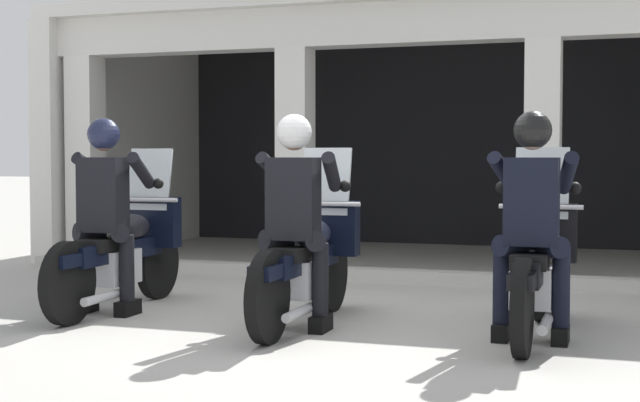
{
  "coord_description": "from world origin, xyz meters",
  "views": [
    {
      "loc": [
        2.32,
        -6.67,
        1.28
      ],
      "look_at": [
        0.0,
        0.25,
        0.92
      ],
      "focal_mm": 51.94,
      "sensor_mm": 36.0,
      "label": 1
    }
  ],
  "objects_px": {
    "police_officer_left": "(105,198)",
    "motorcycle_left": "(124,249)",
    "motorcycle_right": "(536,265)",
    "police_officer_right": "(532,206)",
    "police_officer_center": "(295,203)",
    "motorcycle_center": "(308,258)"
  },
  "relations": [
    {
      "from": "police_officer_center",
      "to": "police_officer_right",
      "type": "xyz_separation_m",
      "value": [
        1.69,
        0.1,
        0.0
      ]
    },
    {
      "from": "police_officer_left",
      "to": "motorcycle_center",
      "type": "distance_m",
      "value": 1.75
    },
    {
      "from": "motorcycle_right",
      "to": "police_officer_right",
      "type": "relative_size",
      "value": 1.29
    },
    {
      "from": "motorcycle_center",
      "to": "police_officer_right",
      "type": "relative_size",
      "value": 1.29
    },
    {
      "from": "police_officer_right",
      "to": "motorcycle_right",
      "type": "bearing_deg",
      "value": 87.54
    },
    {
      "from": "motorcycle_left",
      "to": "police_officer_left",
      "type": "distance_m",
      "value": 0.52
    },
    {
      "from": "police_officer_left",
      "to": "motorcycle_right",
      "type": "height_order",
      "value": "police_officer_left"
    },
    {
      "from": "motorcycle_left",
      "to": "police_officer_center",
      "type": "relative_size",
      "value": 1.29
    },
    {
      "from": "motorcycle_center",
      "to": "motorcycle_right",
      "type": "xyz_separation_m",
      "value": [
        1.69,
        0.1,
        0.0
      ]
    },
    {
      "from": "motorcycle_left",
      "to": "motorcycle_right",
      "type": "distance_m",
      "value": 3.38
    },
    {
      "from": "police_officer_center",
      "to": "motorcycle_right",
      "type": "bearing_deg",
      "value": 10.43
    },
    {
      "from": "police_officer_left",
      "to": "motorcycle_right",
      "type": "xyz_separation_m",
      "value": [
        3.38,
        0.22,
        -0.44
      ]
    },
    {
      "from": "police_officer_left",
      "to": "police_officer_center",
      "type": "bearing_deg",
      "value": -12.03
    },
    {
      "from": "police_officer_center",
      "to": "police_officer_right",
      "type": "distance_m",
      "value": 1.69
    },
    {
      "from": "motorcycle_left",
      "to": "police_officer_left",
      "type": "xyz_separation_m",
      "value": [
        -0.0,
        -0.28,
        0.44
      ]
    },
    {
      "from": "police_officer_left",
      "to": "motorcycle_left",
      "type": "bearing_deg",
      "value": 83.25
    },
    {
      "from": "police_officer_left",
      "to": "police_officer_right",
      "type": "bearing_deg",
      "value": -7.53
    },
    {
      "from": "motorcycle_center",
      "to": "motorcycle_right",
      "type": "bearing_deg",
      "value": 1.04
    },
    {
      "from": "motorcycle_right",
      "to": "motorcycle_left",
      "type": "bearing_deg",
      "value": 176.77
    },
    {
      "from": "motorcycle_left",
      "to": "police_officer_right",
      "type": "relative_size",
      "value": 1.29
    },
    {
      "from": "motorcycle_left",
      "to": "motorcycle_center",
      "type": "distance_m",
      "value": 1.7
    },
    {
      "from": "motorcycle_center",
      "to": "police_officer_right",
      "type": "bearing_deg",
      "value": -8.55
    }
  ]
}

